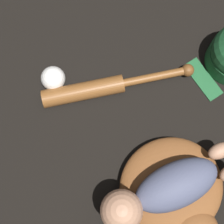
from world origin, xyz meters
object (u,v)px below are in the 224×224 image
baseball_bat (100,88)px  baseball_glove (175,194)px  baby_figure (162,192)px  baseball (53,78)px

baseball_bat → baseball_glove: bearing=87.6°
baby_figure → baseball_bat: bearing=-98.5°
baby_figure → baseball: 0.46m
baby_figure → baseball_bat: 0.36m
baseball_bat → baseball: bearing=-47.3°
baseball_glove → baseball: bearing=-80.4°
baseball_bat → baseball: (0.10, -0.10, 0.01)m
baby_figure → baseball_glove: bearing=140.1°
baby_figure → baseball_bat: size_ratio=0.91×
baseball_glove → baby_figure: (0.04, -0.03, 0.09)m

